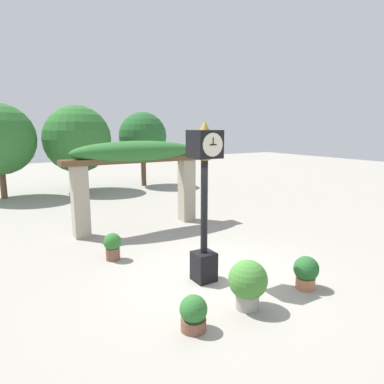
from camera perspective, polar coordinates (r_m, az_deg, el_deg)
The scene contains 8 objects.
ground_plane at distance 8.00m, azimuth 3.97°, elevation -13.86°, with size 60.00×60.00×0.00m, color gray.
pedestal_clock at distance 7.21m, azimuth 2.06°, elevation -0.58°, with size 0.57×0.62×3.47m.
pergola at distance 11.33m, azimuth -9.17°, elevation 4.97°, with size 4.82×1.07×2.91m.
potted_plant_near_left at distance 5.99m, azimuth 0.24°, elevation -19.52°, with size 0.47×0.47×0.61m.
potted_plant_near_right at distance 9.01m, azimuth -13.10°, elevation -8.67°, with size 0.45×0.45×0.70m.
potted_plant_far_left at distance 6.59m, azimuth 9.28°, elevation -14.63°, with size 0.73×0.73×0.93m.
potted_plant_far_right at distance 7.69m, azimuth 18.47°, elevation -12.47°, with size 0.52×0.52×0.69m.
tree_line at distance 18.79m, azimuth -20.37°, elevation 8.35°, with size 10.22×3.52×4.49m.
Camera 1 is at (-4.22, -5.94, 3.31)m, focal length 32.00 mm.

